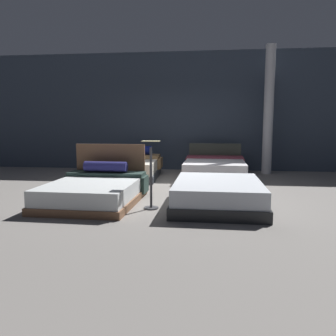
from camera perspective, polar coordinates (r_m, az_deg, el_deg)
name	(u,v)px	position (r m, az deg, el deg)	size (l,w,h in m)	color
ground_plane	(165,189)	(7.21, -0.58, -3.56)	(18.00, 18.00, 0.02)	gray
showroom_back_wall	(177,112)	(10.15, 1.62, 9.61)	(18.00, 0.06, 3.50)	#333D4C
bed_0	(96,190)	(6.04, -12.28, -3.67)	(1.59, 2.01, 0.98)	brown
bed_1	(218,194)	(5.64, 8.49, -4.42)	(1.49, 1.94, 0.44)	black
bed_2	(130,167)	(8.72, -6.45, 0.10)	(1.57, 2.07, 0.78)	#292E36
bed_3	(214,169)	(8.58, 7.96, -0.17)	(1.61, 2.08, 0.84)	#2E332C
price_sign	(151,183)	(5.42, -2.92, -2.50)	(0.28, 0.24, 1.11)	#3F3F44
support_pillar	(269,110)	(9.67, 16.82, 9.41)	(0.26, 0.26, 3.50)	silver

